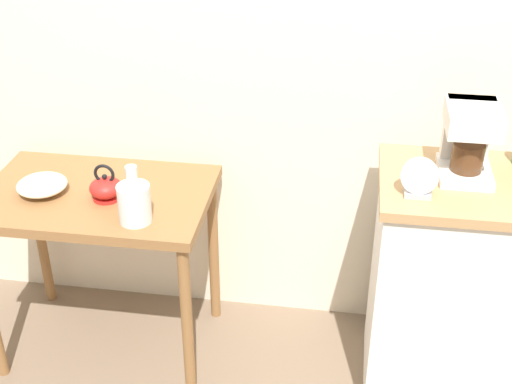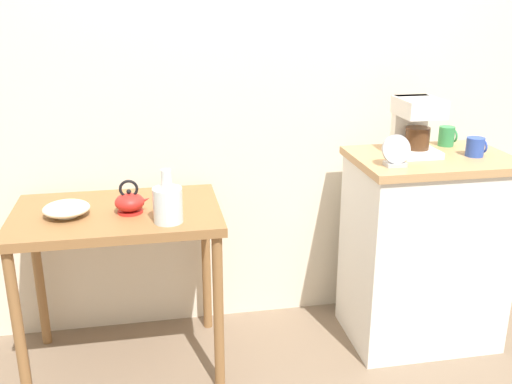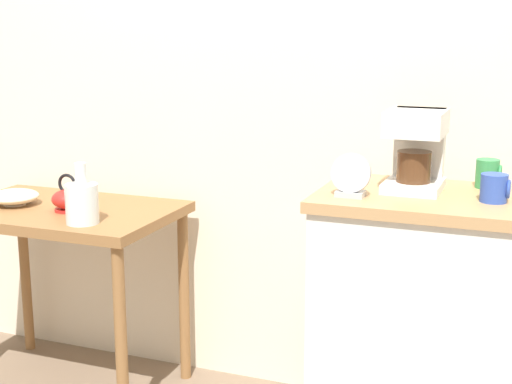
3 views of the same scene
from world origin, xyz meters
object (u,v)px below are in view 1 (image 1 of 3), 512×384
bowl_stoneware (42,185)px  teakettle (106,188)px  coffee_maker (469,137)px  glass_carafe_vase (134,202)px  table_clock (419,180)px

bowl_stoneware → teakettle: bearing=-1.3°
teakettle → coffee_maker: 1.33m
bowl_stoneware → teakettle: (0.26, -0.01, 0.01)m
teakettle → coffee_maker: coffee_maker is taller
teakettle → glass_carafe_vase: 0.21m
bowl_stoneware → table_clock: table_clock is taller
bowl_stoneware → glass_carafe_vase: 0.44m
teakettle → glass_carafe_vase: bearing=-41.2°
glass_carafe_vase → coffee_maker: (1.14, 0.21, 0.24)m
teakettle → table_clock: 1.15m
table_clock → coffee_maker: bearing=47.5°
glass_carafe_vase → bowl_stoneware: bearing=161.3°
bowl_stoneware → glass_carafe_vase: size_ratio=0.87×
bowl_stoneware → coffee_maker: 1.59m
glass_carafe_vase → table_clock: table_clock is taller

